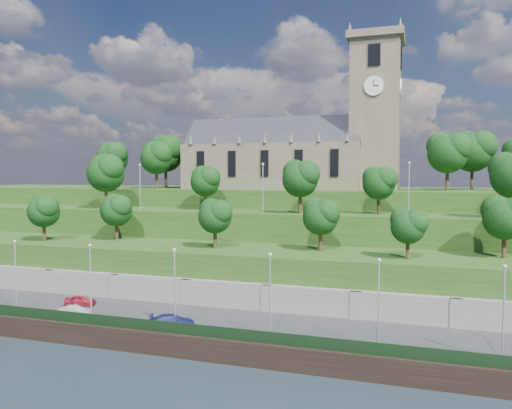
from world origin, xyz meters
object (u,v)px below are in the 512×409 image
(car_left, at_px, (80,300))
(car_right, at_px, (172,321))
(church, at_px, (300,147))
(car_middle, at_px, (74,311))

(car_left, distance_m, car_right, 15.01)
(church, distance_m, car_right, 47.84)
(car_left, bearing_deg, car_right, -122.28)
(car_left, height_order, car_right, car_right)
(church, bearing_deg, car_middle, -109.14)
(church, distance_m, car_middle, 50.05)
(car_right, bearing_deg, car_left, 51.11)
(church, xyz_separation_m, car_right, (-3.14, -43.41, -19.87))
(church, distance_m, car_left, 47.26)
(church, xyz_separation_m, car_middle, (-15.05, -43.37, -19.92))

